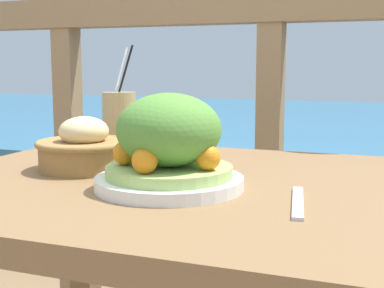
# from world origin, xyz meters

# --- Properties ---
(patio_table) EXTENTS (0.96, 0.75, 0.72)m
(patio_table) POSITION_xyz_m (0.00, 0.00, 0.61)
(patio_table) COLOR olive
(patio_table) RESTS_ON ground_plane
(railing_fence) EXTENTS (2.80, 0.08, 1.13)m
(railing_fence) POSITION_xyz_m (-0.00, 0.66, 0.77)
(railing_fence) COLOR #937551
(railing_fence) RESTS_ON ground_plane
(sea_backdrop) EXTENTS (12.00, 4.00, 0.53)m
(sea_backdrop) POSITION_xyz_m (0.00, 3.16, 0.26)
(sea_backdrop) COLOR teal
(sea_backdrop) RESTS_ON ground_plane
(salad_plate) EXTENTS (0.24, 0.24, 0.16)m
(salad_plate) POSITION_xyz_m (-0.01, -0.08, 0.79)
(salad_plate) COLOR white
(salad_plate) RESTS_ON patio_table
(drink_glass) EXTENTS (0.08, 0.08, 0.25)m
(drink_glass) POSITION_xyz_m (-0.26, 0.22, 0.79)
(drink_glass) COLOR tan
(drink_glass) RESTS_ON patio_table
(bread_basket) EXTENTS (0.19, 0.19, 0.10)m
(bread_basket) POSITION_xyz_m (-0.22, 0.01, 0.76)
(bread_basket) COLOR olive
(bread_basket) RESTS_ON patio_table
(knife) EXTENTS (0.05, 0.18, 0.00)m
(knife) POSITION_xyz_m (0.21, -0.10, 0.72)
(knife) COLOR silver
(knife) RESTS_ON patio_table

